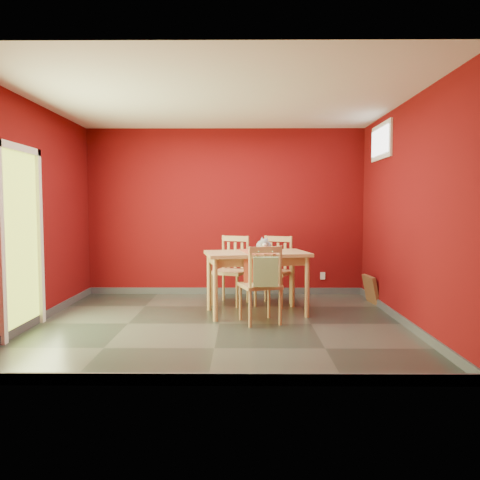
{
  "coord_description": "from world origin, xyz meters",
  "views": [
    {
      "loc": [
        0.3,
        -5.65,
        1.43
      ],
      "look_at": [
        0.25,
        0.45,
        1.0
      ],
      "focal_mm": 35.0,
      "sensor_mm": 36.0,
      "label": 1
    }
  ],
  "objects_px": {
    "cat": "(264,243)",
    "chair_near": "(261,284)",
    "picture_frame": "(371,290)",
    "dining_table": "(257,260)",
    "chair_far_right": "(274,270)",
    "tote_bag": "(266,272)",
    "chair_far_left": "(231,269)"
  },
  "relations": [
    {
      "from": "cat",
      "to": "picture_frame",
      "type": "xyz_separation_m",
      "value": [
        1.62,
        0.59,
        -0.73
      ]
    },
    {
      "from": "picture_frame",
      "to": "chair_far_right",
      "type": "bearing_deg",
      "value": -176.57
    },
    {
      "from": "cat",
      "to": "picture_frame",
      "type": "distance_m",
      "value": 1.87
    },
    {
      "from": "cat",
      "to": "chair_near",
      "type": "bearing_deg",
      "value": -86.08
    },
    {
      "from": "chair_near",
      "to": "picture_frame",
      "type": "height_order",
      "value": "chair_near"
    },
    {
      "from": "chair_near",
      "to": "tote_bag",
      "type": "xyz_separation_m",
      "value": [
        0.05,
        -0.22,
        0.18
      ]
    },
    {
      "from": "chair_far_right",
      "to": "tote_bag",
      "type": "relative_size",
      "value": 2.41
    },
    {
      "from": "dining_table",
      "to": "tote_bag",
      "type": "bearing_deg",
      "value": -83.38
    },
    {
      "from": "chair_far_right",
      "to": "cat",
      "type": "relative_size",
      "value": 2.33
    },
    {
      "from": "chair_far_right",
      "to": "chair_far_left",
      "type": "bearing_deg",
      "value": 173.56
    },
    {
      "from": "dining_table",
      "to": "chair_near",
      "type": "bearing_deg",
      "value": -85.49
    },
    {
      "from": "tote_bag",
      "to": "chair_near",
      "type": "bearing_deg",
      "value": 101.58
    },
    {
      "from": "chair_far_right",
      "to": "chair_near",
      "type": "relative_size",
      "value": 1.04
    },
    {
      "from": "chair_near",
      "to": "picture_frame",
      "type": "distance_m",
      "value": 2.09
    },
    {
      "from": "chair_near",
      "to": "tote_bag",
      "type": "bearing_deg",
      "value": -78.42
    },
    {
      "from": "dining_table",
      "to": "chair_far_left",
      "type": "relative_size",
      "value": 1.45
    },
    {
      "from": "chair_near",
      "to": "cat",
      "type": "distance_m",
      "value": 0.76
    },
    {
      "from": "dining_table",
      "to": "chair_far_right",
      "type": "xyz_separation_m",
      "value": [
        0.28,
        0.59,
        -0.22
      ]
    },
    {
      "from": "chair_far_left",
      "to": "chair_near",
      "type": "bearing_deg",
      "value": -71.53
    },
    {
      "from": "chair_near",
      "to": "tote_bag",
      "type": "distance_m",
      "value": 0.29
    },
    {
      "from": "tote_bag",
      "to": "cat",
      "type": "bearing_deg",
      "value": 89.2
    },
    {
      "from": "dining_table",
      "to": "chair_far_right",
      "type": "height_order",
      "value": "chair_far_right"
    },
    {
      "from": "cat",
      "to": "picture_frame",
      "type": "relative_size",
      "value": 1.01
    },
    {
      "from": "chair_far_left",
      "to": "tote_bag",
      "type": "bearing_deg",
      "value": -72.57
    },
    {
      "from": "chair_far_right",
      "to": "cat",
      "type": "bearing_deg",
      "value": -109.52
    },
    {
      "from": "chair_far_right",
      "to": "tote_bag",
      "type": "bearing_deg",
      "value": -98.1
    },
    {
      "from": "tote_bag",
      "to": "dining_table",
      "type": "bearing_deg",
      "value": 96.62
    },
    {
      "from": "dining_table",
      "to": "chair_far_left",
      "type": "bearing_deg",
      "value": 118.19
    },
    {
      "from": "chair_far_right",
      "to": "cat",
      "type": "xyz_separation_m",
      "value": [
        -0.18,
        -0.51,
        0.43
      ]
    },
    {
      "from": "chair_far_right",
      "to": "picture_frame",
      "type": "distance_m",
      "value": 1.47
    },
    {
      "from": "chair_far_left",
      "to": "picture_frame",
      "type": "distance_m",
      "value": 2.1
    },
    {
      "from": "cat",
      "to": "chair_far_right",
      "type": "bearing_deg",
      "value": 79.67
    }
  ]
}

